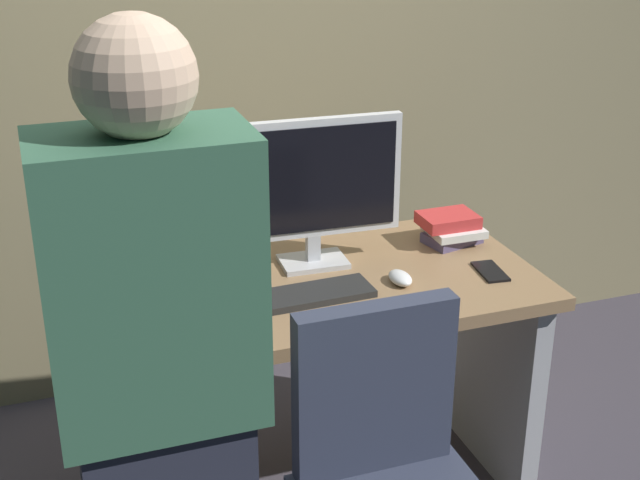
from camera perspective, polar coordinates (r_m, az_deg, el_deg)
desk at (r=2.68m, az=-0.36°, el=-7.26°), size 1.32×0.70×0.74m
person_at_desk at (r=1.83m, az=-10.18°, el=-11.21°), size 0.40×0.24×1.64m
monitor at (r=2.58m, az=-0.45°, el=3.61°), size 0.54×0.15×0.46m
keyboard at (r=2.46m, az=-1.44°, el=-3.71°), size 0.43×0.14×0.02m
mouse at (r=2.56m, az=5.23°, el=-2.47°), size 0.06×0.10×0.03m
cup_near_keyboard at (r=2.34m, az=-8.26°, el=-4.49°), size 0.08×0.08×0.09m
book_stack at (r=2.85m, az=8.50°, el=0.78°), size 0.20×0.16×0.10m
cell_phone at (r=2.67m, az=11.00°, el=-2.01°), size 0.09×0.15×0.01m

